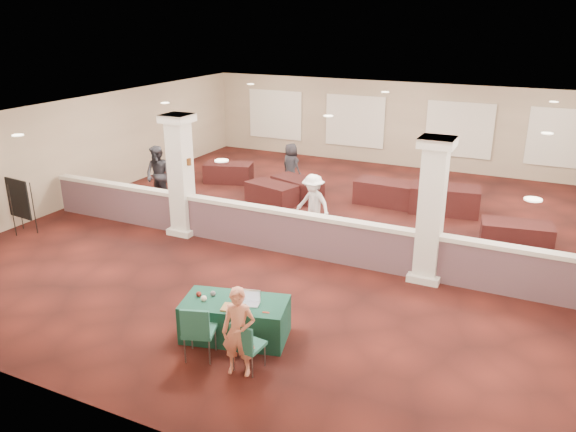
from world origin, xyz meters
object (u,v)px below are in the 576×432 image
at_px(near_table, 235,319).
at_px(far_table_front_right, 516,236).
at_px(conf_chair_side, 198,329).
at_px(attendee_d, 291,166).
at_px(far_table_back_center, 385,193).
at_px(attendee_a, 159,176).
at_px(far_table_back_left, 229,173).
at_px(far_table_front_left, 272,194).
at_px(far_table_back_right, 445,199).
at_px(conf_chair_main, 246,343).
at_px(far_table_front_center, 297,188).
at_px(easel_board, 18,199).
at_px(woman, 239,332).
at_px(attendee_b, 313,204).

relative_size(near_table, far_table_front_right, 1.11).
distance_m(conf_chair_side, attendee_d, 10.20).
height_order(far_table_back_center, attendee_a, attendee_a).
bearing_deg(far_table_back_left, attendee_d, 7.50).
bearing_deg(far_table_front_left, attendee_a, -153.92).
distance_m(near_table, far_table_back_right, 8.84).
distance_m(conf_chair_main, far_table_back_right, 9.53).
height_order(near_table, conf_chair_main, conf_chair_main).
xyz_separation_m(conf_chair_side, far_table_front_left, (-2.71, 8.01, -0.28)).
xyz_separation_m(conf_chair_main, attendee_a, (-6.70, 6.42, 0.37)).
xyz_separation_m(far_table_front_right, attendee_d, (-7.33, 2.31, 0.42)).
height_order(far_table_back_right, attendee_d, attendee_d).
bearing_deg(far_table_back_right, far_table_front_center, -171.63).
height_order(far_table_front_left, far_table_back_left, far_table_back_left).
bearing_deg(conf_chair_main, easel_board, 166.29).
distance_m(woman, attendee_d, 10.48).
distance_m(near_table, attendee_b, 5.46).
bearing_deg(far_table_front_right, easel_board, -159.19).
relative_size(easel_board, attendee_a, 0.83).
bearing_deg(far_table_front_left, attendee_b, -38.99).
xyz_separation_m(far_table_back_center, attendee_d, (-3.36, 0.30, 0.40)).
xyz_separation_m(near_table, conf_chair_main, (0.70, -0.83, 0.18)).
xyz_separation_m(far_table_front_center, attendee_b, (1.62, -2.54, 0.48)).
bearing_deg(easel_board, far_table_front_right, 27.36).
bearing_deg(far_table_back_left, far_table_back_right, 0.00).
relative_size(far_table_front_left, far_table_front_right, 0.94).
bearing_deg(conf_chair_side, attendee_b, 76.43).
relative_size(far_table_back_center, attendee_b, 1.10).
bearing_deg(attendee_a, easel_board, -114.87).
bearing_deg(attendee_b, conf_chair_main, -62.14).
height_order(near_table, woman, woman).
distance_m(far_table_back_center, attendee_d, 3.40).
distance_m(near_table, far_table_front_center, 8.28).
height_order(easel_board, attendee_b, attendee_b).
height_order(conf_chair_side, attendee_d, attendee_d).
bearing_deg(far_table_back_left, conf_chair_side, -61.43).
relative_size(woman, far_table_back_right, 0.78).
distance_m(conf_chair_main, attendee_d, 10.43).
height_order(woman, far_table_back_right, woman).
distance_m(far_table_back_right, attendee_d, 5.20).
height_order(woman, far_table_front_right, woman).
xyz_separation_m(conf_chair_side, easel_board, (-7.61, 2.89, 0.35)).
height_order(near_table, conf_chair_side, conf_chair_side).
height_order(woman, attendee_a, attendee_a).
relative_size(near_table, far_table_back_right, 0.95).
bearing_deg(far_table_front_left, far_table_front_right, -4.27).
distance_m(conf_chair_main, far_table_back_left, 11.20).
bearing_deg(conf_chair_side, far_table_front_left, 89.80).
relative_size(woman, far_table_front_center, 0.94).
xyz_separation_m(woman, far_table_front_right, (3.63, 7.49, -0.42)).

